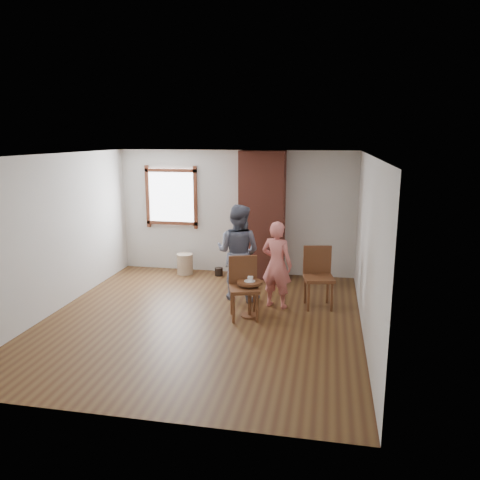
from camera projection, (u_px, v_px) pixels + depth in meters
The scene contains 12 objects.
ground at pixel (202, 319), 7.50m from camera, with size 5.50×5.50×0.00m, color brown.
room_shell at pixel (207, 202), 7.70m from camera, with size 5.04×5.52×2.62m.
brick_chimney at pixel (262, 215), 9.50m from camera, with size 0.90×0.50×2.60m, color brown.
stoneware_crock at pixel (185, 264), 9.94m from camera, with size 0.34×0.34×0.43m, color beige.
dark_pot at pixel (219, 272), 9.84m from camera, with size 0.17×0.17×0.17m, color black.
dining_chair_left at pixel (244, 284), 7.51m from camera, with size 0.57×0.57×0.99m.
dining_chair_right at pixel (318, 273), 7.99m from camera, with size 0.57×0.57×1.03m.
side_table at pixel (250, 293), 7.53m from camera, with size 0.40×0.40×0.60m.
cake_plate at pixel (250, 281), 7.49m from camera, with size 0.18×0.18×0.01m, color white.
cake_slice at pixel (250, 279), 7.48m from camera, with size 0.08×0.07×0.06m, color white.
man at pixel (238, 252), 8.30m from camera, with size 0.83×0.65×1.71m, color #121732.
person_pink at pixel (277, 265), 7.91m from camera, with size 0.55×0.36×1.50m, color #E57872.
Camera 1 is at (1.93, -6.80, 2.87)m, focal length 35.00 mm.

